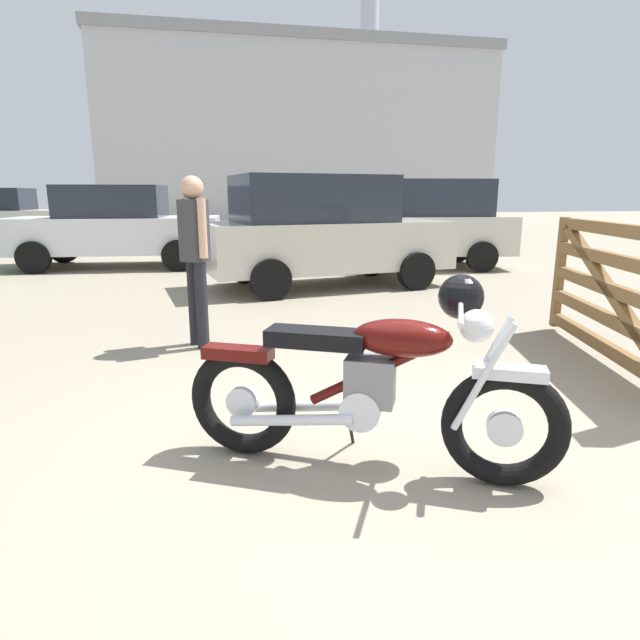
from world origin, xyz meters
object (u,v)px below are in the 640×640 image
object	(u,v)px
vintage_motorcycle	(377,383)
pale_sedan_back	(322,231)
dark_sedan_left	(115,227)
bystander	(195,244)
timber_gate	(628,292)
silver_sedan_mid	(417,223)

from	to	relation	value
vintage_motorcycle	pale_sedan_back	distance (m)	6.03
dark_sedan_left	bystander	bearing A→B (deg)	109.43
dark_sedan_left	pale_sedan_back	distance (m)	4.97
dark_sedan_left	pale_sedan_back	xyz separation A→B (m)	(3.70, -3.32, 0.08)
vintage_motorcycle	timber_gate	bearing A→B (deg)	50.23
pale_sedan_back	silver_sedan_mid	size ratio (longest dim) A/B	1.00
bystander	silver_sedan_mid	xyz separation A→B (m)	(4.37, 5.23, -0.10)
pale_sedan_back	timber_gate	bearing A→B (deg)	-81.25
silver_sedan_mid	dark_sedan_left	bearing A→B (deg)	-3.19
silver_sedan_mid	vintage_motorcycle	bearing A→B (deg)	75.96
vintage_motorcycle	timber_gate	xyz separation A→B (m)	(2.52, 1.12, 0.21)
bystander	vintage_motorcycle	bearing A→B (deg)	-95.23
vintage_motorcycle	silver_sedan_mid	world-z (taller)	silver_sedan_mid
silver_sedan_mid	timber_gate	bearing A→B (deg)	91.84
bystander	dark_sedan_left	world-z (taller)	dark_sedan_left
bystander	dark_sedan_left	size ratio (longest dim) A/B	0.38
dark_sedan_left	pale_sedan_back	bearing A→B (deg)	142.51
bystander	pale_sedan_back	world-z (taller)	pale_sedan_back
pale_sedan_back	silver_sedan_mid	xyz separation A→B (m)	(2.43, 1.99, 0.00)
timber_gate	bystander	size ratio (longest dim) A/B	1.50
silver_sedan_mid	pale_sedan_back	bearing A→B (deg)	48.43
timber_gate	bystander	xyz separation A→B (m)	(-3.51, 1.57, 0.32)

